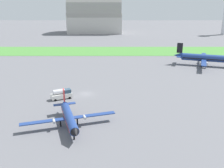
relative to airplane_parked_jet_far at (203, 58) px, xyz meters
name	(u,v)px	position (x,y,z in m)	size (l,w,h in m)	color
ground_plane	(85,94)	(-51.69, -38.55, -3.64)	(600.00, 600.00, 0.00)	slate
grass_taxiway_strip	(97,51)	(-51.69, 35.48, -3.60)	(360.00, 28.00, 0.08)	#478438
airplane_parked_jet_far	(203,58)	(0.00, 0.00, 0.00)	(27.53, 27.78, 10.12)	navy
airplane_foreground_turboprop	(69,117)	(-53.61, -61.84, -1.07)	(22.81, 19.71, 7.03)	navy
fuel_truck_near_gate	(61,94)	(-58.89, -43.06, -2.06)	(6.90, 4.98, 3.29)	white
hangar_distant	(94,14)	(-58.36, 124.16, 13.01)	(47.64, 31.32, 36.40)	#BCB7B2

